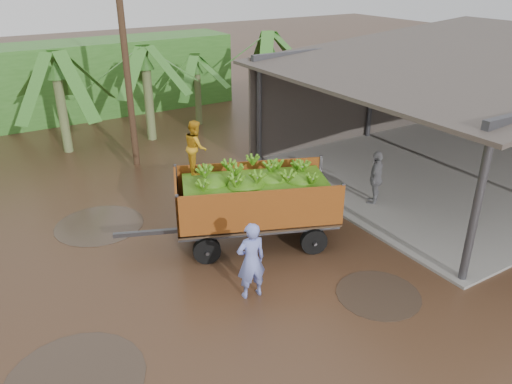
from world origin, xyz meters
TOP-DOWN VIEW (x-y plane):
  - ground at (0.00, 0.00)m, footprint 100.00×100.00m
  - packing_shed at (11.77, 1.77)m, footprint 12.78×10.80m
  - hedge_north at (-2.00, 16.00)m, footprint 22.00×3.00m
  - banana_trailer at (1.97, 0.64)m, footprint 5.95×3.54m
  - man_blue at (0.58, -1.48)m, footprint 0.75×0.54m
  - man_grey at (6.47, 0.60)m, footprint 1.12×0.98m
  - utility_pole at (1.14, 7.97)m, footprint 1.20×0.24m

SIDE VIEW (x-z plane):
  - ground at x=0.00m, z-range 0.00..0.00m
  - man_grey at x=6.47m, z-range 0.00..1.81m
  - man_blue at x=0.58m, z-range 0.00..1.91m
  - banana_trailer at x=1.97m, z-range -0.41..3.01m
  - hedge_north at x=-2.00m, z-range 0.00..3.60m
  - packing_shed at x=11.77m, z-range 0.13..4.88m
  - utility_pole at x=1.14m, z-range 0.06..8.13m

